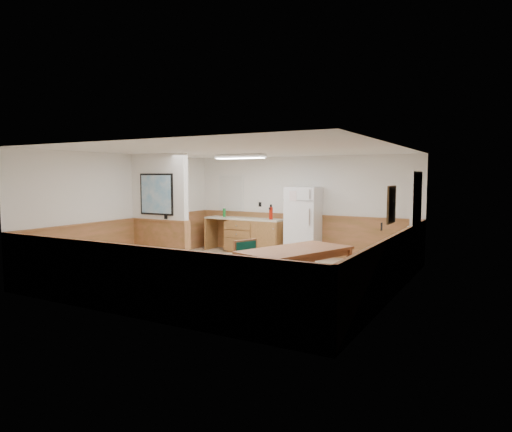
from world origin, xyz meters
The scene contains 20 objects.
ground centered at (0.00, 0.00, 0.00)m, with size 6.00×6.00×0.00m, color beige.
ceiling centered at (0.00, 0.00, 2.50)m, with size 6.00×6.00×0.02m, color white.
back_wall centered at (0.00, 3.00, 1.25)m, with size 6.00×0.02×2.50m, color white.
right_wall centered at (3.00, 0.00, 1.25)m, with size 0.02×6.00×2.50m, color white.
left_wall centered at (-3.00, 0.00, 1.25)m, with size 0.02×6.00×2.50m, color white.
wainscot_back centered at (0.00, 2.98, 0.50)m, with size 6.00×0.04×1.00m, color #C3744E.
wainscot_right centered at (2.98, 0.00, 0.50)m, with size 0.04×6.00×1.00m, color #C3744E.
wainscot_left centered at (-2.98, 0.00, 0.50)m, with size 0.04×6.00×1.00m, color #C3744E.
partition_wall centered at (-2.25, 0.19, 1.23)m, with size 1.50×0.20×2.50m.
kitchen_counter centered at (-1.21, 2.68, 0.46)m, with size 2.20×0.61×1.00m.
exterior_door centered at (2.96, 1.90, 1.05)m, with size 0.07×1.02×2.15m.
kitchen_window centered at (-2.10, 2.98, 1.55)m, with size 0.80×0.04×1.00m.
wall_painting centered at (2.97, -0.30, 1.55)m, with size 0.04×0.50×0.60m.
fluorescent_fixture centered at (-0.80, 1.30, 2.45)m, with size 1.20×0.30×0.09m.
refrigerator centered at (0.21, 2.63, 0.87)m, with size 0.80×0.74×1.74m.
dining_table centered at (1.41, -0.52, 0.66)m, with size 1.61×2.21×0.75m.
dining_bench centered at (2.71, -0.54, 0.34)m, with size 0.50×1.59×0.45m.
dining_chair centered at (0.55, -0.64, 0.49)m, with size 0.82×0.70×0.85m.
fire_extinguisher centered at (-0.69, 2.63, 1.07)m, with size 0.12×0.12×0.38m.
soap_bottle centered at (-2.14, 2.68, 1.02)m, with size 0.07×0.07×0.23m, color #188732.
Camera 1 is at (4.60, -7.66, 2.00)m, focal length 32.00 mm.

